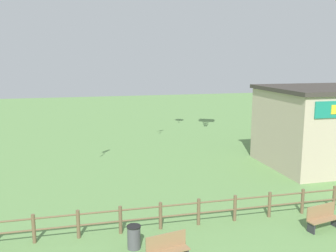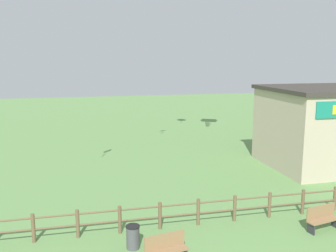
{
  "view_description": "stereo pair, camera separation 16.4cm",
  "coord_description": "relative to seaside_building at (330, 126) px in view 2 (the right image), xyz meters",
  "views": [
    {
      "loc": [
        -3.86,
        -6.48,
        6.79
      ],
      "look_at": [
        0.0,
        9.21,
        3.81
      ],
      "focal_mm": 40.0,
      "sensor_mm": 36.0,
      "label": 1
    },
    {
      "loc": [
        -3.7,
        -6.52,
        6.79
      ],
      "look_at": [
        0.0,
        9.21,
        3.81
      ],
      "focal_mm": 40.0,
      "sensor_mm": 36.0,
      "label": 2
    }
  ],
  "objects": [
    {
      "name": "park_bench_by_building",
      "position": [
        -6.04,
        -7.97,
        -2.01
      ],
      "size": [
        1.52,
        0.69,
        0.99
      ],
      "color": "olive",
      "rests_on": "ground_plane"
    },
    {
      "name": "park_bench_near_fence",
      "position": [
        -12.65,
        -8.9,
        -2.01
      ],
      "size": [
        1.52,
        0.7,
        0.99
      ],
      "color": "olive",
      "rests_on": "ground_plane"
    },
    {
      "name": "wooden_fence",
      "position": [
        -11.52,
        -6.42,
        -1.89
      ],
      "size": [
        17.74,
        0.14,
        1.12
      ],
      "color": "brown",
      "rests_on": "ground_plane"
    },
    {
      "name": "seaside_building",
      "position": [
        0.0,
        0.0,
        0.0
      ],
      "size": [
        7.89,
        6.34,
        4.99
      ],
      "color": "#B7A88E",
      "rests_on": "ground_plane"
    },
    {
      "name": "trash_bin",
      "position": [
        -13.59,
        -7.71,
        -2.08
      ],
      "size": [
        0.51,
        0.51,
        0.86
      ],
      "color": "#4C4C51",
      "rests_on": "ground_plane"
    }
  ]
}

